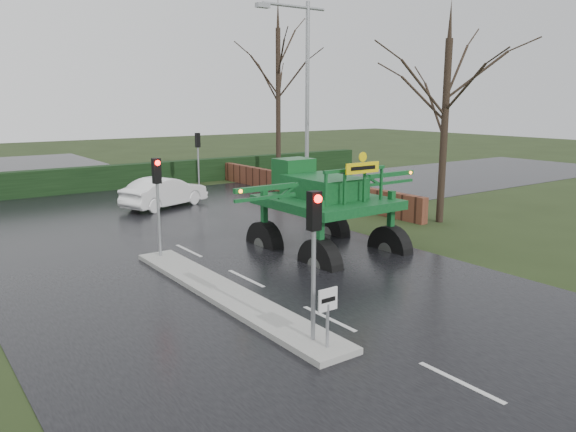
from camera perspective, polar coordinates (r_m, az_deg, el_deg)
ground at (r=14.41m, az=4.17°, el=-10.43°), size 140.00×140.00×0.00m
road_main at (r=22.62m, az=-12.26°, el=-2.42°), size 14.00×80.00×0.02m
road_cross at (r=28.11m, az=-17.16°, el=0.06°), size 80.00×12.00×0.02m
median_island at (r=16.01m, az=-6.42°, el=-7.84°), size 1.20×10.00×0.16m
hedge_row at (r=35.58m, az=-21.40°, el=3.35°), size 44.00×0.90×1.50m
brick_wall at (r=32.79m, az=0.41°, el=3.24°), size 0.40×20.00×1.20m
keep_left_sign at (r=12.17m, az=4.06°, el=-9.33°), size 0.50×0.07×1.35m
traffic_signal_near at (r=12.08m, az=2.67°, el=-1.85°), size 0.26×0.33×3.52m
traffic_signal_mid at (r=19.36m, az=-13.13°, el=2.98°), size 0.26×0.33×3.52m
traffic_signal_far at (r=33.90m, az=-9.15°, el=6.76°), size 0.26×0.33×3.52m
street_light_right at (r=27.85m, az=1.47°, el=12.86°), size 3.85×0.30×10.00m
tree_right_near at (r=25.82m, az=15.73°, el=10.77°), size 5.60×5.60×9.64m
tree_right_far at (r=37.97m, az=-1.00°, el=13.32°), size 7.00×7.00×12.05m
crop_sprayer at (r=18.47m, az=2.90°, el=1.62°), size 8.30×5.19×4.64m
white_sedan at (r=29.56m, az=-12.35°, el=0.86°), size 5.00×3.19×1.55m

